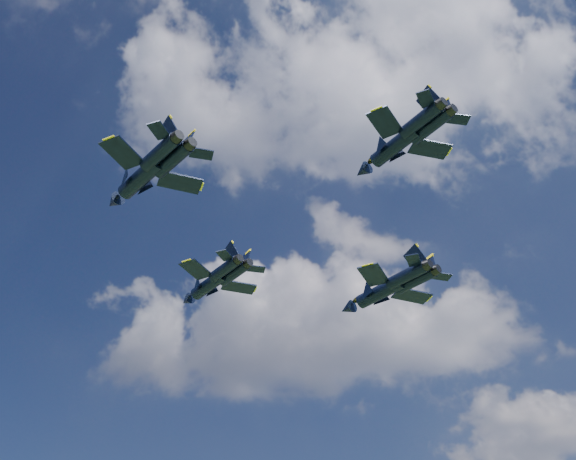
# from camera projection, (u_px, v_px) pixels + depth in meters

# --- Properties ---
(jet_lead) EXTENTS (15.27, 13.56, 3.94)m
(jet_lead) POSITION_uv_depth(u_px,v_px,m) (207.00, 285.00, 104.77)
(jet_lead) COLOR black
(jet_left) EXTENTS (15.45, 13.19, 3.93)m
(jet_left) POSITION_uv_depth(u_px,v_px,m) (139.00, 179.00, 80.32)
(jet_left) COLOR black
(jet_right) EXTENTS (16.65, 13.85, 4.20)m
(jet_right) POSITION_uv_depth(u_px,v_px,m) (378.00, 293.00, 99.41)
(jet_right) COLOR black
(jet_slot) EXTENTS (13.61, 12.75, 3.59)m
(jet_slot) POSITION_uv_depth(u_px,v_px,m) (392.00, 147.00, 79.20)
(jet_slot) COLOR black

